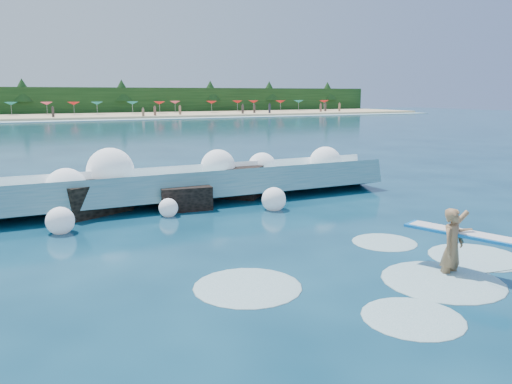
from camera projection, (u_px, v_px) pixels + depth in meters
ground at (236, 263)px, 11.62m from camera, size 200.00×200.00×0.00m
beach at (41, 117)px, 80.32m from camera, size 140.00×20.00×0.40m
wet_band at (45, 121)px, 70.66m from camera, size 140.00×5.00×0.08m
treeline at (36, 101)px, 88.69m from camera, size 140.00×4.00×5.00m
breaking_wave at (145, 189)px, 17.69m from camera, size 18.64×2.88×1.61m
rock_cluster at (167, 193)px, 17.61m from camera, size 8.27×3.15×1.32m
surfer_with_board at (454, 245)px, 10.81m from camera, size 1.36×2.94×1.77m
wave_spray at (133, 175)px, 17.36m from camera, size 15.73×4.50×2.28m
surf_foam at (415, 275)px, 10.86m from camera, size 9.47×5.56×0.13m
beach_umbrellas at (39, 104)px, 81.48m from camera, size 112.82×6.65×0.50m
beachgoers at (59, 112)px, 78.40m from camera, size 101.92×13.99×1.94m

